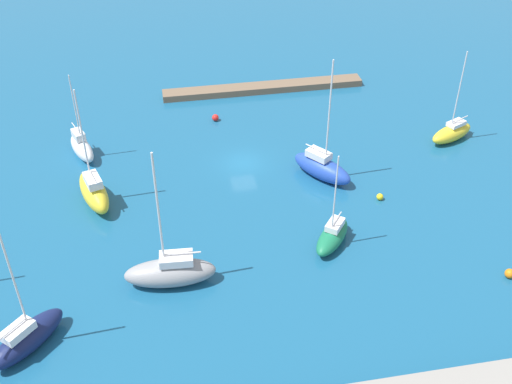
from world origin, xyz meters
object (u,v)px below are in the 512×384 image
object	(u,v)px
sailboat_white_by_breakwater	(82,147)
sailboat_blue_along_channel	(322,167)
sailboat_green_center_basin	(332,236)
sailboat_gray_west_end	(171,271)
mooring_buoy_red	(215,118)
mooring_buoy_yellow	(380,197)
sailboat_navy_far_north	(27,337)
mooring_buoy_orange	(510,274)
pier_dock	(263,88)
sailboat_yellow_outer_mooring	(94,191)
sailboat_yellow_off_beacon	(452,132)

from	to	relation	value
sailboat_white_by_breakwater	sailboat_blue_along_channel	size ratio (longest dim) A/B	0.74
sailboat_green_center_basin	sailboat_gray_west_end	distance (m)	13.84
sailboat_green_center_basin	sailboat_blue_along_channel	world-z (taller)	sailboat_blue_along_channel
mooring_buoy_red	mooring_buoy_yellow	bearing A→B (deg)	126.99
sailboat_navy_far_north	mooring_buoy_orange	xyz separation A→B (m)	(-36.57, -0.47, -0.68)
pier_dock	sailboat_blue_along_channel	bearing A→B (deg)	96.22
sailboat_gray_west_end	mooring_buoy_red	size ratio (longest dim) A/B	16.00
sailboat_blue_along_channel	sailboat_navy_far_north	world-z (taller)	sailboat_blue_along_channel
sailboat_white_by_breakwater	mooring_buoy_yellow	xyz separation A→B (m)	(-27.28, 12.48, -0.80)
sailboat_navy_far_north	sailboat_gray_west_end	xyz separation A→B (m)	(-10.25, -4.66, 0.13)
sailboat_gray_west_end	mooring_buoy_orange	world-z (taller)	sailboat_gray_west_end
sailboat_gray_west_end	mooring_buoy_red	distance (m)	25.69
sailboat_white_by_breakwater	mooring_buoy_yellow	size ratio (longest dim) A/B	14.56
pier_dock	sailboat_navy_far_north	xyz separation A→B (m)	(23.53, 35.64, 0.67)
sailboat_gray_west_end	mooring_buoy_red	xyz separation A→B (m)	(-6.65, -24.80, -0.82)
sailboat_white_by_breakwater	sailboat_yellow_outer_mooring	bearing A→B (deg)	-11.62
sailboat_blue_along_channel	sailboat_navy_far_north	xyz separation A→B (m)	(25.61, 16.61, -0.12)
sailboat_navy_far_north	sailboat_gray_west_end	world-z (taller)	sailboat_gray_west_end
sailboat_gray_west_end	mooring_buoy_orange	bearing A→B (deg)	174.75
sailboat_gray_west_end	sailboat_green_center_basin	bearing A→B (deg)	-166.79
sailboat_green_center_basin	sailboat_navy_far_north	world-z (taller)	sailboat_navy_far_north
sailboat_blue_along_channel	mooring_buoy_yellow	distance (m)	6.32
sailboat_green_center_basin	mooring_buoy_yellow	xyz separation A→B (m)	(-6.07, -5.19, -0.54)
sailboat_white_by_breakwater	sailboat_yellow_outer_mooring	distance (m)	8.45
sailboat_green_center_basin	sailboat_gray_west_end	bearing A→B (deg)	-42.28
sailboat_green_center_basin	mooring_buoy_orange	bearing A→B (deg)	101.33
sailboat_green_center_basin	mooring_buoy_red	size ratio (longest dim) A/B	11.80
mooring_buoy_red	mooring_buoy_yellow	xyz separation A→B (m)	(-13.07, 17.35, -0.06)
sailboat_white_by_breakwater	mooring_buoy_orange	bearing A→B (deg)	32.98
sailboat_yellow_off_beacon	sailboat_navy_far_north	size ratio (longest dim) A/B	0.91
mooring_buoy_orange	mooring_buoy_red	size ratio (longest dim) A/B	1.02
sailboat_navy_far_north	mooring_buoy_orange	size ratio (longest dim) A/B	14.30
mooring_buoy_red	sailboat_white_by_breakwater	bearing A→B (deg)	18.90
sailboat_gray_west_end	mooring_buoy_yellow	world-z (taller)	sailboat_gray_west_end
sailboat_yellow_off_beacon	sailboat_navy_far_north	bearing A→B (deg)	2.52
sailboat_yellow_off_beacon	sailboat_gray_west_end	distance (m)	34.73
sailboat_green_center_basin	mooring_buoy_red	distance (m)	23.61
sailboat_blue_along_channel	sailboat_gray_west_end	world-z (taller)	sailboat_blue_along_channel
sailboat_white_by_breakwater	sailboat_yellow_outer_mooring	xyz separation A→B (m)	(-1.46, 8.32, 0.25)
pier_dock	sailboat_green_center_basin	distance (m)	28.72
sailboat_blue_along_channel	sailboat_green_center_basin	bearing A→B (deg)	-47.07
pier_dock	sailboat_yellow_off_beacon	bearing A→B (deg)	139.73
sailboat_white_by_breakwater	sailboat_navy_far_north	size ratio (longest dim) A/B	0.83
sailboat_gray_west_end	sailboat_yellow_off_beacon	bearing A→B (deg)	-148.38
sailboat_yellow_off_beacon	sailboat_gray_west_end	world-z (taller)	sailboat_gray_west_end
sailboat_gray_west_end	sailboat_yellow_outer_mooring	distance (m)	13.12
mooring_buoy_yellow	sailboat_green_center_basin	bearing A→B (deg)	40.54
sailboat_green_center_basin	mooring_buoy_orange	size ratio (longest dim) A/B	11.54
sailboat_navy_far_north	mooring_buoy_red	world-z (taller)	sailboat_navy_far_north
mooring_buoy_red	sailboat_blue_along_channel	bearing A→B (deg)	124.09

